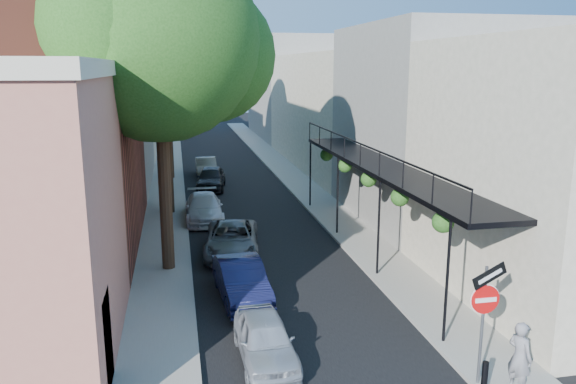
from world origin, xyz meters
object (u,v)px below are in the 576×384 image
parked_car_b (241,280)px  parked_car_d (204,208)px  bollard (484,379)px  parked_car_c (232,239)px  parked_car_e (211,178)px  pedestrian (520,357)px  oak_far (172,48)px  oak_mid (172,68)px  oak_near (171,44)px  sign_post (485,304)px  parked_car_a (265,340)px  parked_car_f (206,167)px

parked_car_b → parked_car_d: 9.60m
bollard → parked_car_c: bearing=112.1°
parked_car_e → pedestrian: (5.23, -22.98, 0.27)m
oak_far → parked_car_e: (1.92, -3.78, -7.59)m
oak_mid → oak_far: oak_far is taller
oak_mid → parked_car_d: (1.21, -1.68, -6.44)m
bollard → parked_car_d: 16.87m
oak_near → parked_car_d: 9.68m
sign_post → oak_far: bearing=103.9°
parked_car_d → pedestrian: 17.14m
parked_car_a → pedestrian: 5.84m
parked_car_c → parked_car_d: 5.26m
parked_car_a → parked_car_e: bearing=88.7°
bollard → oak_mid: 19.96m
oak_near → parked_car_e: 15.19m
pedestrian → parked_car_c: bearing=9.3°
parked_car_b → oak_near: bearing=114.7°
oak_mid → parked_car_c: 9.64m
oak_mid → sign_post: bearing=-69.1°
parked_car_f → pedestrian: size_ratio=2.26×
sign_post → oak_far: (-6.51, 26.30, 6.22)m
bollard → parked_car_b: (-4.54, 6.47, 0.11)m
sign_post → parked_car_b: size_ratio=0.78×
sign_post → oak_far: 27.80m
sign_post → pedestrian: (0.64, -0.47, -1.09)m
parked_car_a → oak_near: bearing=104.1°
bollard → oak_near: (-6.37, 9.76, 7.36)m
parked_car_d → parked_car_e: size_ratio=1.07×
oak_near → bollard: bearing=-56.9°
oak_mid → parked_car_f: (1.92, 9.38, -6.44)m
bollard → oak_far: 28.58m
oak_near → parked_car_c: 7.61m
bollard → oak_far: oak_far is taller
parked_car_c → parked_car_d: bearing=106.3°
parked_car_a → parked_car_e: parked_car_e is taller
sign_post → parked_car_a: 5.25m
sign_post → parked_car_c: 11.43m
parked_car_a → oak_mid: bearing=96.3°
parked_car_d → parked_car_e: 6.98m
oak_mid → pedestrian: 20.10m
pedestrian → parked_car_b: bearing=23.2°
oak_mid → parked_car_e: (1.99, 5.26, -6.39)m
oak_near → parked_car_b: bearing=-60.9°
parked_car_b → parked_car_c: (0.14, 4.38, -0.02)m
parked_car_a → parked_car_b: bearing=90.7°
parked_car_a → parked_car_d: (-0.81, 13.43, 0.05)m
parked_car_b → sign_post: bearing=-56.3°
pedestrian → bollard: bearing=73.7°
parked_car_f → parked_car_d: bearing=-94.2°
parked_car_f → pedestrian: bearing=-79.5°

